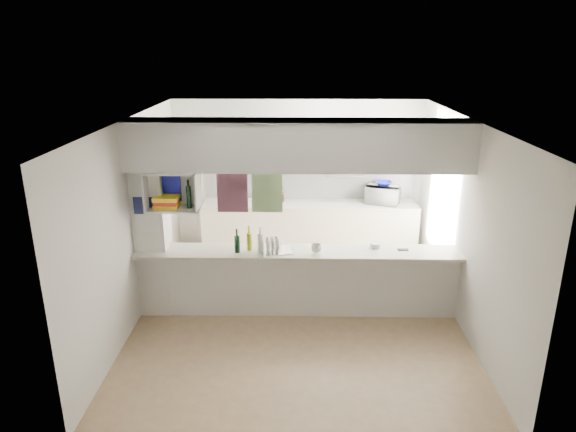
{
  "coord_description": "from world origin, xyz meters",
  "views": [
    {
      "loc": [
        -0.01,
        -6.14,
        3.47
      ],
      "look_at": [
        -0.13,
        0.5,
        1.22
      ],
      "focal_mm": 32.0,
      "sensor_mm": 36.0,
      "label": 1
    }
  ],
  "objects_px": {
    "microwave": "(383,194)",
    "dish_rack": "(275,245)",
    "wine_bottles": "(249,242)",
    "bowl": "(383,183)"
  },
  "relations": [
    {
      "from": "microwave",
      "to": "dish_rack",
      "type": "xyz_separation_m",
      "value": [
        -1.71,
        -2.15,
        -0.06
      ]
    },
    {
      "from": "bowl",
      "to": "microwave",
      "type": "bearing_deg",
      "value": -99.72
    },
    {
      "from": "microwave",
      "to": "bowl",
      "type": "xyz_separation_m",
      "value": [
        0.01,
        0.03,
        0.18
      ]
    },
    {
      "from": "microwave",
      "to": "bowl",
      "type": "distance_m",
      "value": 0.19
    },
    {
      "from": "microwave",
      "to": "wine_bottles",
      "type": "distance_m",
      "value": 2.96
    },
    {
      "from": "microwave",
      "to": "bowl",
      "type": "relative_size",
      "value": 1.97
    },
    {
      "from": "bowl",
      "to": "wine_bottles",
      "type": "distance_m",
      "value": 3.0
    },
    {
      "from": "bowl",
      "to": "wine_bottles",
      "type": "xyz_separation_m",
      "value": [
        -2.04,
        -2.18,
        -0.21
      ]
    },
    {
      "from": "wine_bottles",
      "to": "bowl",
      "type": "bearing_deg",
      "value": 46.9
    },
    {
      "from": "microwave",
      "to": "dish_rack",
      "type": "distance_m",
      "value": 2.75
    }
  ]
}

